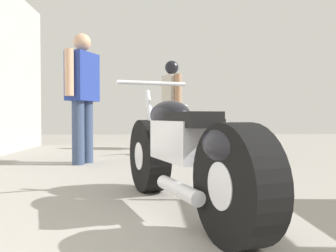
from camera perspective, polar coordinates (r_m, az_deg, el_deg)
ground_plane at (r=4.01m, az=-1.03°, el=-7.67°), size 17.56×17.56×0.00m
motorcycle_maroon_cruiser at (r=2.34m, az=2.47°, el=-4.46°), size 0.88×1.96×0.94m
motorcycle_black_naked at (r=5.47m, az=5.95°, el=-1.57°), size 1.39×1.46×0.85m
mechanic_in_blue at (r=4.94m, az=-13.66°, el=5.62°), size 0.42×0.69×1.76m
mechanic_with_helmet at (r=7.02m, az=0.61°, el=4.85°), size 0.40×0.68×1.75m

